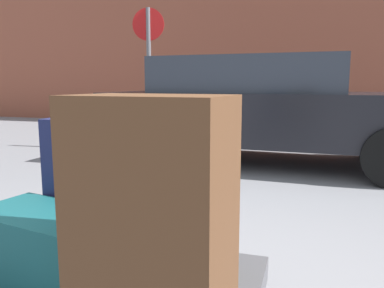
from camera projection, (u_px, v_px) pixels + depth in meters
The scene contains 6 objects.
duffel_bag_teal_stacked_top at pixel (57, 253), 1.38m from camera, with size 0.62×0.29×0.29m, color #144C51.
suitcase_navy_front_left at pixel (100, 188), 1.66m from camera, with size 0.41×0.21×0.60m, color #191E47.
suitcase_olive_front_right at pixel (171, 195), 1.54m from camera, with size 0.35×0.25×0.60m, color #4C5128.
suitcase_brown_center at pixel (152, 227), 1.05m from camera, with size 0.42×0.26×0.71m, color #51331E.
parked_car at pixel (264, 107), 5.23m from camera, with size 4.37×2.06×1.42m.
no_parking_sign at pixel (149, 64), 6.08m from camera, with size 0.50×0.11×2.24m.
Camera 1 is at (0.72, -1.18, 1.08)m, focal length 36.16 mm.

